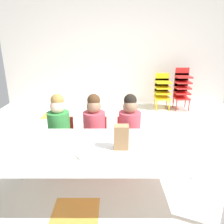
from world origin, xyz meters
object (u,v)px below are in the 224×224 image
seated_child_far_right (130,124)px  donut_powdered_on_plate (84,156)px  craft_table (107,151)px  kid_chair_red_stack (183,86)px  seated_child_middle_seat (95,124)px  kid_chair_yellow_stack (163,89)px  paper_bag_brown (122,137)px  paper_plate_near_edge (84,157)px  seated_child_near_camera (60,124)px

seated_child_far_right → donut_powdered_on_plate: bearing=-118.1°
craft_table → kid_chair_red_stack: size_ratio=2.29×
seated_child_middle_seat → kid_chair_yellow_stack: size_ratio=1.15×
seated_child_middle_seat → kid_chair_red_stack: 2.95m
seated_child_middle_seat → seated_child_far_right: same height
craft_table → seated_child_middle_seat: 0.67m
kid_chair_yellow_stack → craft_table: bearing=-111.5°
kid_chair_red_stack → paper_bag_brown: (-1.49, -3.03, 0.19)m
paper_plate_near_edge → donut_powdered_on_plate: donut_powdered_on_plate is taller
craft_table → seated_child_middle_seat: seated_child_middle_seat is taller
seated_child_middle_seat → kid_chair_red_stack: seated_child_middle_seat is taller
kid_chair_red_stack → paper_plate_near_edge: kid_chair_red_stack is taller
kid_chair_red_stack → donut_powdered_on_plate: kid_chair_red_stack is taller
kid_chair_red_stack → donut_powdered_on_plate: bearing=-119.4°
seated_child_near_camera → kid_chair_yellow_stack: seated_child_near_camera is taller
paper_plate_near_edge → donut_powdered_on_plate: 0.02m
paper_plate_near_edge → seated_child_near_camera: bearing=115.2°
craft_table → paper_bag_brown: (0.13, -0.03, 0.15)m
kid_chair_yellow_stack → paper_bag_brown: 3.22m
craft_table → donut_powdered_on_plate: size_ratio=20.90×
seated_child_near_camera → kid_chair_yellow_stack: bearing=53.3°
craft_table → paper_plate_near_edge: bearing=-134.1°
craft_table → donut_powdered_on_plate: (-0.18, -0.19, 0.06)m
paper_bag_brown → seated_child_far_right: bearing=79.1°
kid_chair_yellow_stack → kid_chair_red_stack: kid_chair_red_stack is taller
kid_chair_red_stack → seated_child_near_camera: bearing=-133.0°
craft_table → seated_child_far_right: (0.26, 0.65, 0.00)m
seated_child_middle_seat → kid_chair_yellow_stack: seated_child_middle_seat is taller
donut_powdered_on_plate → seated_child_middle_seat: bearing=88.2°
craft_table → seated_child_near_camera: 0.87m
seated_child_middle_seat → donut_powdered_on_plate: bearing=-91.8°
seated_child_far_right → kid_chair_yellow_stack: seated_child_far_right is taller
seated_child_far_right → donut_powdered_on_plate: seated_child_far_right is taller
paper_bag_brown → seated_child_middle_seat: bearing=113.4°
seated_child_far_right → donut_powdered_on_plate: 0.95m
paper_bag_brown → kid_chair_yellow_stack: bearing=70.9°
seated_child_far_right → paper_bag_brown: bearing=-100.9°
craft_table → seated_child_middle_seat: (-0.16, 0.65, 0.00)m
seated_child_far_right → seated_child_middle_seat: bearing=180.0°
seated_child_middle_seat → paper_plate_near_edge: size_ratio=5.10×
donut_powdered_on_plate → seated_child_near_camera: bearing=115.2°
seated_child_near_camera → seated_child_far_right: bearing=0.0°
seated_child_near_camera → paper_plate_near_edge: bearing=-64.8°
seated_child_middle_seat → donut_powdered_on_plate: (-0.03, -0.84, 0.06)m
seated_child_near_camera → craft_table: bearing=-48.2°
paper_bag_brown → donut_powdered_on_plate: size_ratio=2.18×
seated_child_middle_seat → craft_table: bearing=-76.3°
craft_table → paper_plate_near_edge: size_ratio=11.71×
seated_child_far_right → paper_plate_near_edge: bearing=-118.1°
seated_child_middle_seat → paper_bag_brown: (0.29, -0.67, 0.15)m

